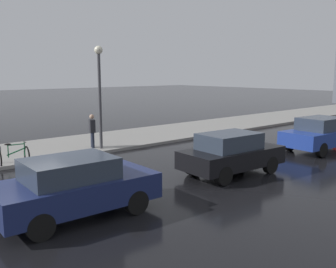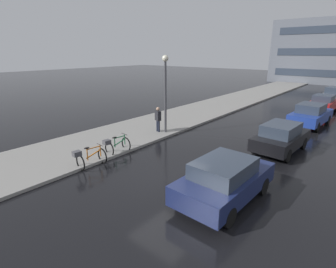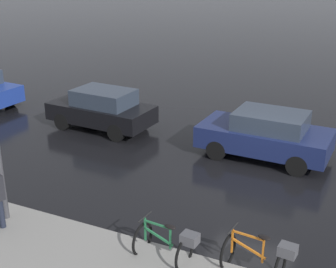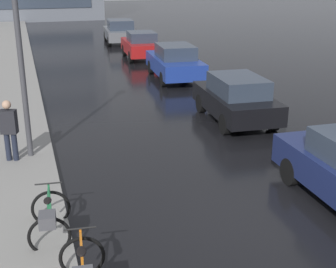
% 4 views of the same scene
% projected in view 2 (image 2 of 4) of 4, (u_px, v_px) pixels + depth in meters
% --- Properties ---
extents(ground_plane, '(140.00, 140.00, 0.00)m').
position_uv_depth(ground_plane, '(167.00, 182.00, 10.57)').
color(ground_plane, black).
extents(sidewalk_kerb, '(4.80, 60.00, 0.14)m').
position_uv_depth(sidewalk_kerb, '(188.00, 115.00, 21.55)').
color(sidewalk_kerb, gray).
rests_on(sidewalk_kerb, ground).
extents(bicycle_nearest, '(0.86, 1.46, 0.99)m').
position_uv_depth(bicycle_nearest, '(89.00, 157.00, 11.72)').
color(bicycle_nearest, black).
rests_on(bicycle_nearest, ground).
extents(bicycle_second, '(0.85, 1.39, 0.96)m').
position_uv_depth(bicycle_second, '(116.00, 145.00, 13.31)').
color(bicycle_second, black).
rests_on(bicycle_second, ground).
extents(car_navy, '(2.08, 4.15, 1.54)m').
position_uv_depth(car_navy, '(225.00, 179.00, 9.08)').
color(car_navy, navy).
rests_on(car_navy, ground).
extents(car_black, '(2.00, 3.99, 1.53)m').
position_uv_depth(car_black, '(281.00, 137.00, 13.59)').
color(car_black, black).
rests_on(car_black, ground).
extents(car_blue, '(2.14, 4.46, 1.58)m').
position_uv_depth(car_blue, '(311.00, 115.00, 18.42)').
color(car_blue, navy).
rests_on(car_blue, ground).
extents(car_red, '(1.99, 3.84, 1.50)m').
position_uv_depth(car_red, '(323.00, 103.00, 22.57)').
color(car_red, '#AD1919').
rests_on(car_red, ground).
extents(car_grey, '(2.30, 4.38, 1.58)m').
position_uv_depth(car_grey, '(336.00, 95.00, 27.03)').
color(car_grey, slate).
rests_on(car_grey, ground).
extents(pedestrian, '(0.45, 0.35, 1.72)m').
position_uv_depth(pedestrian, '(158.00, 119.00, 16.54)').
color(pedestrian, '#1E2333').
rests_on(pedestrian, ground).
extents(streetlamp, '(0.38, 0.38, 4.84)m').
position_uv_depth(streetlamp, '(165.00, 84.00, 15.76)').
color(streetlamp, '#424247').
rests_on(streetlamp, ground).
extents(building_facade_main, '(14.21, 9.76, 10.02)m').
position_uv_depth(building_facade_main, '(322.00, 52.00, 44.06)').
color(building_facade_main, slate).
rests_on(building_facade_main, ground).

